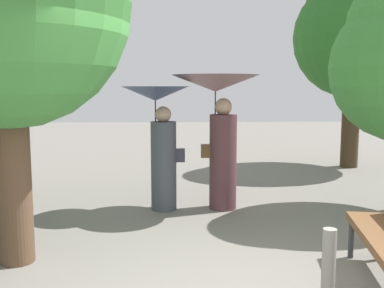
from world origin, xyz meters
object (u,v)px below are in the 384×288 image
person_right (218,112)px  person_left (160,128)px  path_marker_post (329,265)px  tree_mid_right (355,26)px

person_right → person_left: bearing=89.0°
person_left → person_right: (0.88, 0.02, 0.24)m
path_marker_post → tree_mid_right: bearing=66.9°
person_left → person_right: bearing=-91.0°
person_right → path_marker_post: person_right is taller
tree_mid_right → path_marker_post: (-2.77, -6.48, -2.89)m
person_right → path_marker_post: size_ratio=3.12×
path_marker_post → person_right: bearing=102.2°
person_right → path_marker_post: bearing=-169.9°
person_left → path_marker_post: bearing=-155.1°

